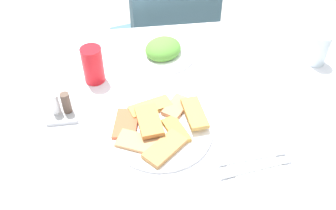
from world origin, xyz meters
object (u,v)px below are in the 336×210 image
Objects in this scene: pide_platter at (160,128)px; soda_can at (93,65)px; spoon at (252,157)px; condiment_caddy at (62,108)px; dining_table at (172,120)px; fork at (256,168)px; salad_plate_greens at (162,51)px; paper_napkin at (253,164)px; dining_chair at (168,39)px; drinking_glass at (319,49)px.

soda_can reaches higher than pide_platter.
soda_can is 0.65× the size of spoon.
soda_can is 1.34× the size of condiment_caddy.
condiment_caddy reaches higher than dining_table.
fork is 0.04m from spoon.
dining_table is 0.26m from salad_plate_greens.
soda_can is 0.94× the size of paper_napkin.
dining_table is at bearing 2.91° from condiment_caddy.
fork is at bearing -45.49° from soda_can.
fork is at bearing -58.44° from dining_table.
drinking_glass is at bearing -51.82° from dining_chair.
pide_platter is 0.31m from soda_can.
dining_chair is at bearing 96.08° from paper_napkin.
pide_platter is 1.33× the size of salad_plate_greens.
drinking_glass is at bearing 14.12° from dining_table.
salad_plate_greens is (-0.08, -0.45, 0.25)m from dining_chair.
pide_platter is at bearing -113.47° from dining_table.
paper_napkin is at bearing 81.39° from fork.
dining_table is at bearing -96.26° from dining_chair.
fork is (0.18, -0.52, -0.01)m from salad_plate_greens.
salad_plate_greens reaches higher than dining_table.
dining_chair is 3.20× the size of pide_platter.
drinking_glass reaches higher than paper_napkin.
salad_plate_greens reaches higher than fork.
soda_can reaches higher than spoon.
pide_platter is 0.27m from paper_napkin.
soda_can is 0.57m from paper_napkin.
dining_table is 0.16m from pide_platter.
dining_chair reaches higher than paper_napkin.
dining_chair is 10.28× the size of condiment_caddy.
soda_can is at bearing 125.90° from fork.
fork is (0.18, -0.29, 0.09)m from dining_table.
spoon reaches higher than paper_napkin.
dining_table is 8.96× the size of paper_napkin.
drinking_glass reaches higher than salad_plate_greens.
fork is at bearing -95.05° from spoon.
condiment_caddy is (-0.33, -0.02, 0.11)m from dining_table.
condiment_caddy is at bearing -177.09° from dining_table.
dining_chair is 4.71× the size of fork.
paper_napkin is at bearing -95.05° from spoon.
pide_platter is at bearing -53.86° from soda_can.
paper_napkin is (0.18, -0.27, 0.09)m from dining_table.
condiment_caddy is (-0.32, -0.25, 0.00)m from salad_plate_greens.
fork is 2.18× the size of condiment_caddy.
pide_platter is 2.25× the size of paper_napkin.
paper_napkin is 0.02m from spoon.
dining_table is 1.24× the size of dining_chair.
drinking_glass reaches higher than dining_table.
dining_chair is at bearing 81.02° from pide_platter.
drinking_glass is 0.59× the size of spoon.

